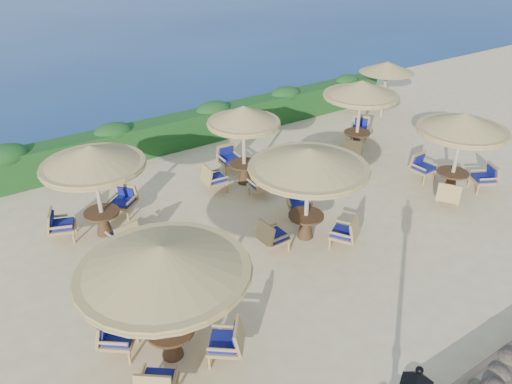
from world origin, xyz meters
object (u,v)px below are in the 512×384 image
Objects in this scene: cafe_set_3 at (95,173)px; cafe_set_1 at (309,172)px; cafe_set_0 at (165,279)px; cafe_set_4 at (244,136)px; extra_parasol at (387,67)px; cafe_set_5 at (361,98)px; cafe_set_2 at (461,137)px.

cafe_set_1 is at bearing -35.72° from cafe_set_3.
cafe_set_1 is 1.12× the size of cafe_set_3.
cafe_set_0 and cafe_set_4 have the same top height.
extra_parasol is 0.85× the size of cafe_set_4.
cafe_set_1 is at bearing -146.45° from cafe_set_5.
cafe_set_4 is (4.85, 0.37, -0.22)m from cafe_set_3.
cafe_set_1 and cafe_set_2 have the same top height.
cafe_set_2 is 0.99× the size of cafe_set_3.
cafe_set_3 is 0.99× the size of cafe_set_4.
extra_parasol is at bearing 32.12° from cafe_set_1.
extra_parasol is at bearing 28.21° from cafe_set_0.
cafe_set_3 is (0.37, 5.05, -0.03)m from cafe_set_0.
extra_parasol is 0.88× the size of cafe_set_5.
cafe_set_2 is 6.60m from cafe_set_4.
cafe_set_5 is at bearing -150.16° from extra_parasol.
extra_parasol is 10.33m from cafe_set_1.
cafe_set_1 is at bearing 20.41° from cafe_set_0.
cafe_set_2 is 0.98× the size of cafe_set_4.
extra_parasol is at bearing 12.67° from cafe_set_4.
cafe_set_4 is 1.04× the size of cafe_set_5.
cafe_set_0 is 1.14× the size of cafe_set_4.
cafe_set_1 reaches higher than extra_parasol.
cafe_set_0 is 11.45m from cafe_set_5.
extra_parasol is at bearing 9.66° from cafe_set_3.
cafe_set_0 is 1.19× the size of cafe_set_5.
cafe_set_4 is (0.35, 3.60, -0.31)m from cafe_set_1.
cafe_set_4 is at bearing 178.86° from cafe_set_5.
cafe_set_1 and cafe_set_5 have the same top height.
cafe_set_1 is at bearing -147.88° from extra_parasol.
cafe_set_3 reaches higher than extra_parasol.
cafe_set_5 is (-3.46, -1.99, -0.17)m from extra_parasol.
cafe_set_2 is at bearing -6.16° from cafe_set_1.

